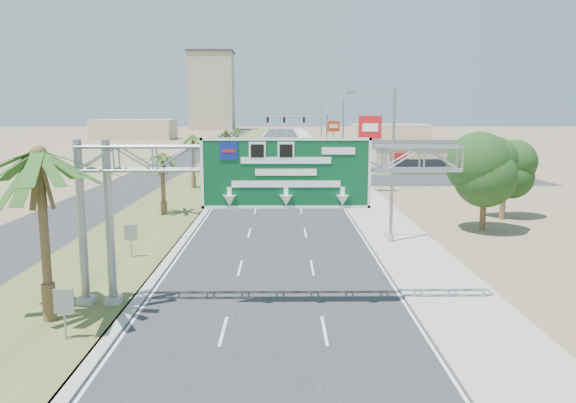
# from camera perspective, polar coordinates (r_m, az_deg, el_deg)

# --- Properties ---
(road) EXTENTS (12.00, 300.00, 0.02)m
(road) POSITION_cam_1_polar(r_m,az_deg,el_deg) (124.36, -0.79, 5.22)
(road) COLOR #28282B
(road) RESTS_ON ground
(sidewalk_right) EXTENTS (4.00, 300.00, 0.10)m
(sidewalk_right) POSITION_cam_1_polar(r_m,az_deg,el_deg) (124.62, 3.14, 5.24)
(sidewalk_right) COLOR #9E9B93
(sidewalk_right) RESTS_ON ground
(median_grass) EXTENTS (7.00, 300.00, 0.12)m
(median_grass) POSITION_cam_1_polar(r_m,az_deg,el_deg) (124.78, -5.41, 5.22)
(median_grass) COLOR #405726
(median_grass) RESTS_ON ground
(opposing_road) EXTENTS (8.00, 300.00, 0.02)m
(opposing_road) POSITION_cam_1_polar(r_m,az_deg,el_deg) (125.56, -8.60, 5.16)
(opposing_road) COLOR #28282B
(opposing_road) RESTS_ON ground
(sign_gantry) EXTENTS (16.75, 1.24, 7.50)m
(sign_gantry) POSITION_cam_1_polar(r_m,az_deg,el_deg) (24.16, -3.93, 3.12)
(sign_gantry) COLOR gray
(sign_gantry) RESTS_ON ground
(palm_near) EXTENTS (5.70, 5.70, 8.35)m
(palm_near) POSITION_cam_1_polar(r_m,az_deg,el_deg) (24.09, -24.00, 4.42)
(palm_near) COLOR brown
(palm_near) RESTS_ON ground
(palm_row_b) EXTENTS (3.99, 3.99, 5.95)m
(palm_row_b) POSITION_cam_1_polar(r_m,az_deg,el_deg) (47.24, -12.68, 4.47)
(palm_row_b) COLOR brown
(palm_row_b) RESTS_ON ground
(palm_row_c) EXTENTS (3.99, 3.99, 6.75)m
(palm_row_c) POSITION_cam_1_polar(r_m,az_deg,el_deg) (62.90, -9.68, 6.38)
(palm_row_c) COLOR brown
(palm_row_c) RESTS_ON ground
(palm_row_d) EXTENTS (3.99, 3.99, 5.45)m
(palm_row_d) POSITION_cam_1_polar(r_m,az_deg,el_deg) (80.77, -7.67, 6.13)
(palm_row_d) COLOR brown
(palm_row_d) RESTS_ON ground
(palm_row_e) EXTENTS (3.99, 3.99, 6.15)m
(palm_row_e) POSITION_cam_1_polar(r_m,az_deg,el_deg) (99.61, -6.35, 7.11)
(palm_row_e) COLOR brown
(palm_row_e) RESTS_ON ground
(palm_row_f) EXTENTS (3.99, 3.99, 5.75)m
(palm_row_f) POSITION_cam_1_polar(r_m,az_deg,el_deg) (124.51, -5.21, 7.35)
(palm_row_f) COLOR brown
(palm_row_f) RESTS_ON ground
(streetlight_near) EXTENTS (3.27, 0.44, 10.00)m
(streetlight_near) POSITION_cam_1_polar(r_m,az_deg,el_deg) (36.94, 10.27, 2.97)
(streetlight_near) COLOR gray
(streetlight_near) RESTS_ON ground
(streetlight_mid) EXTENTS (3.27, 0.44, 10.00)m
(streetlight_mid) POSITION_cam_1_polar(r_m,az_deg,el_deg) (66.54, 5.41, 5.78)
(streetlight_mid) COLOR gray
(streetlight_mid) RESTS_ON ground
(streetlight_far) EXTENTS (3.27, 0.44, 10.00)m
(streetlight_far) POSITION_cam_1_polar(r_m,az_deg,el_deg) (102.37, 3.29, 6.98)
(streetlight_far) COLOR gray
(streetlight_far) RESTS_ON ground
(signal_mast) EXTENTS (10.28, 0.71, 8.00)m
(signal_mast) POSITION_cam_1_polar(r_m,az_deg,el_deg) (86.25, 2.60, 6.68)
(signal_mast) COLOR gray
(signal_mast) RESTS_ON ground
(store_building) EXTENTS (18.00, 10.00, 4.00)m
(store_building) POSITION_cam_1_polar(r_m,az_deg,el_deg) (83.21, 14.51, 4.34)
(store_building) COLOR #CBB989
(store_building) RESTS_ON ground
(oak_near) EXTENTS (4.50, 4.50, 6.80)m
(oak_near) POSITION_cam_1_polar(r_m,az_deg,el_deg) (42.86, 19.42, 3.21)
(oak_near) COLOR brown
(oak_near) RESTS_ON ground
(oak_far) EXTENTS (3.50, 3.50, 5.60)m
(oak_far) POSITION_cam_1_polar(r_m,az_deg,el_deg) (47.71, 21.14, 2.81)
(oak_far) COLOR brown
(oak_far) RESTS_ON ground
(median_signback_a) EXTENTS (0.75, 0.08, 2.08)m
(median_signback_a) POSITION_cam_1_polar(r_m,az_deg,el_deg) (22.79, -21.81, -9.77)
(median_signback_a) COLOR gray
(median_signback_a) RESTS_ON ground
(median_signback_b) EXTENTS (0.75, 0.08, 2.08)m
(median_signback_b) POSITION_cam_1_polar(r_m,az_deg,el_deg) (34.01, -15.69, -3.30)
(median_signback_b) COLOR gray
(median_signback_b) RESTS_ON ground
(tower_distant) EXTENTS (20.00, 16.00, 35.00)m
(tower_distant) POSITION_cam_1_polar(r_m,az_deg,el_deg) (266.18, -7.76, 11.02)
(tower_distant) COLOR tan
(tower_distant) RESTS_ON ground
(building_distant_left) EXTENTS (24.00, 14.00, 6.00)m
(building_distant_left) POSITION_cam_1_polar(r_m,az_deg,el_deg) (179.95, -15.35, 7.08)
(building_distant_left) COLOR #CBB989
(building_distant_left) RESTS_ON ground
(building_distant_right) EXTENTS (20.00, 12.00, 5.00)m
(building_distant_right) POSITION_cam_1_polar(r_m,az_deg,el_deg) (157.01, 10.33, 6.81)
(building_distant_right) COLOR #CBB989
(building_distant_right) RESTS_ON ground
(car_left_lane) EXTENTS (1.83, 4.54, 1.55)m
(car_left_lane) POSITION_cam_1_polar(r_m,az_deg,el_deg) (55.66, -3.03, 1.09)
(car_left_lane) COLOR black
(car_left_lane) RESTS_ON ground
(car_mid_lane) EXTENTS (1.59, 4.02, 1.30)m
(car_mid_lane) POSITION_cam_1_polar(r_m,az_deg,el_deg) (76.52, 0.13, 3.22)
(car_mid_lane) COLOR maroon
(car_mid_lane) RESTS_ON ground
(car_right_lane) EXTENTS (2.57, 5.03, 1.36)m
(car_right_lane) POSITION_cam_1_polar(r_m,az_deg,el_deg) (90.43, 1.19, 4.16)
(car_right_lane) COLOR gray
(car_right_lane) RESTS_ON ground
(car_far) EXTENTS (2.45, 4.94, 1.38)m
(car_far) POSITION_cam_1_polar(r_m,az_deg,el_deg) (102.66, -1.54, 4.76)
(car_far) COLOR black
(car_far) RESTS_ON ground
(pole_sign_red_near) EXTENTS (2.32, 1.24, 8.29)m
(pole_sign_red_near) POSITION_cam_1_polar(r_m,az_deg,el_deg) (60.08, 8.32, 7.05)
(pole_sign_red_near) COLOR gray
(pole_sign_red_near) RESTS_ON ground
(pole_sign_blue) EXTENTS (2.01, 0.43, 7.84)m
(pole_sign_blue) POSITION_cam_1_polar(r_m,az_deg,el_deg) (83.50, 8.16, 7.19)
(pole_sign_blue) COLOR gray
(pole_sign_blue) RESTS_ON ground
(pole_sign_red_far) EXTENTS (2.20, 0.89, 7.09)m
(pole_sign_red_far) POSITION_cam_1_polar(r_m,az_deg,el_deg) (97.95, 4.65, 7.36)
(pole_sign_red_far) COLOR gray
(pole_sign_red_far) RESTS_ON ground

